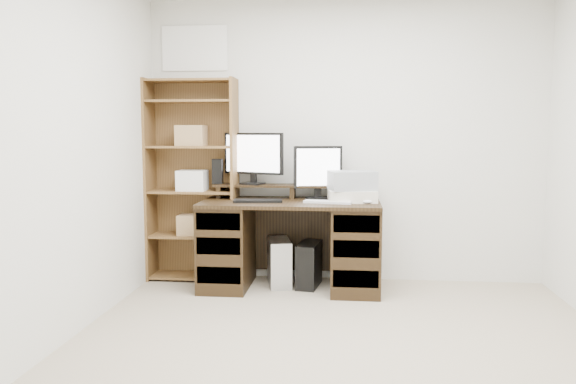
% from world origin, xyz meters
% --- Properties ---
extents(room, '(3.54, 4.04, 2.54)m').
position_xyz_m(room, '(-0.00, 0.00, 1.25)').
color(room, tan).
rests_on(room, ground).
extents(desk, '(1.50, 0.70, 0.75)m').
position_xyz_m(desk, '(-0.45, 1.64, 0.39)').
color(desk, black).
rests_on(desk, ground).
extents(riser_shelf, '(1.40, 0.22, 0.12)m').
position_xyz_m(riser_shelf, '(-0.45, 1.85, 0.84)').
color(riser_shelf, black).
rests_on(riser_shelf, desk).
extents(monitor_wide, '(0.55, 0.23, 0.45)m').
position_xyz_m(monitor_wide, '(-0.80, 1.85, 1.12)').
color(monitor_wide, black).
rests_on(monitor_wide, riser_shelf).
extents(monitor_small, '(0.42, 0.20, 0.46)m').
position_xyz_m(monitor_small, '(-0.22, 1.80, 1.00)').
color(monitor_small, black).
rests_on(monitor_small, desk).
extents(speaker, '(0.09, 0.09, 0.22)m').
position_xyz_m(speaker, '(-1.12, 1.86, 0.98)').
color(speaker, black).
rests_on(speaker, riser_shelf).
extents(keyboard_black, '(0.42, 0.18, 0.02)m').
position_xyz_m(keyboard_black, '(-0.71, 1.54, 0.76)').
color(keyboard_black, black).
rests_on(keyboard_black, desk).
extents(keyboard_white, '(0.41, 0.19, 0.02)m').
position_xyz_m(keyboard_white, '(-0.13, 1.54, 0.76)').
color(keyboard_white, silver).
rests_on(keyboard_white, desk).
extents(mouse, '(0.09, 0.07, 0.03)m').
position_xyz_m(mouse, '(0.19, 1.53, 0.77)').
color(mouse, silver).
rests_on(mouse, desk).
extents(printer, '(0.42, 0.34, 0.10)m').
position_xyz_m(printer, '(0.07, 1.66, 0.80)').
color(printer, beige).
rests_on(printer, desk).
extents(basket, '(0.43, 0.35, 0.16)m').
position_xyz_m(basket, '(0.07, 1.66, 0.93)').
color(basket, gray).
rests_on(basket, printer).
extents(tower_silver, '(0.26, 0.43, 0.40)m').
position_xyz_m(tower_silver, '(-0.55, 1.72, 0.20)').
color(tower_silver, '#B1B4B8').
rests_on(tower_silver, ground).
extents(tower_black, '(0.21, 0.40, 0.38)m').
position_xyz_m(tower_black, '(-0.29, 1.70, 0.19)').
color(tower_black, black).
rests_on(tower_black, ground).
extents(bookshelf, '(0.80, 0.30, 1.80)m').
position_xyz_m(bookshelf, '(-1.35, 1.86, 0.92)').
color(bookshelf, brown).
rests_on(bookshelf, ground).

